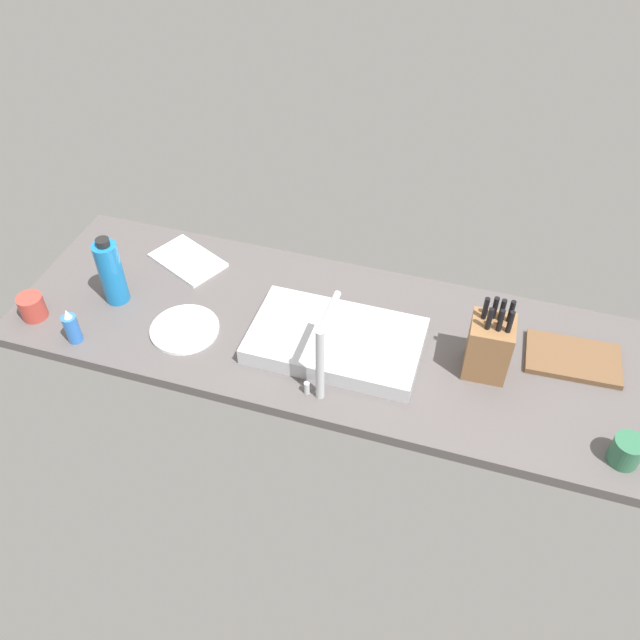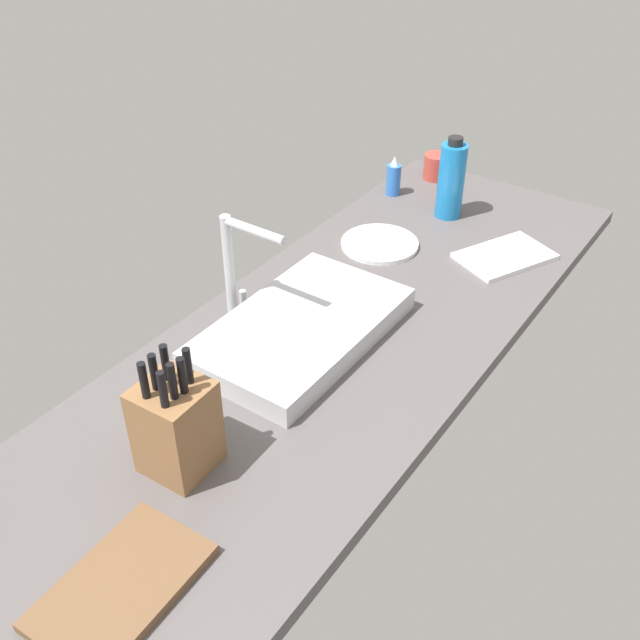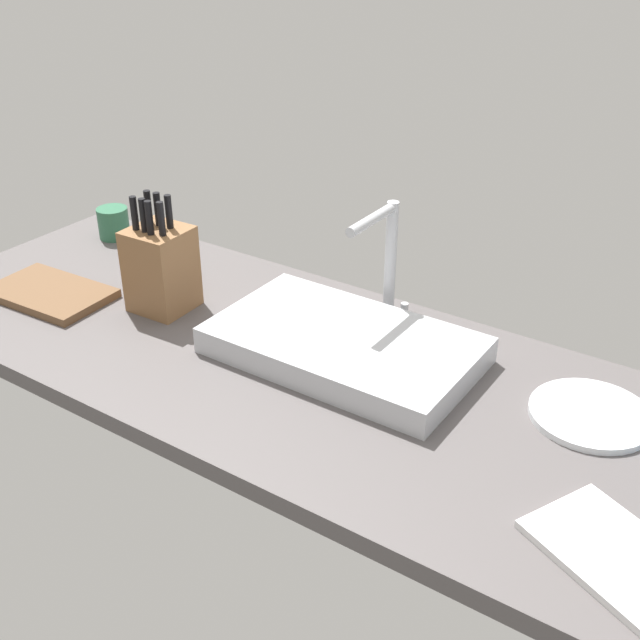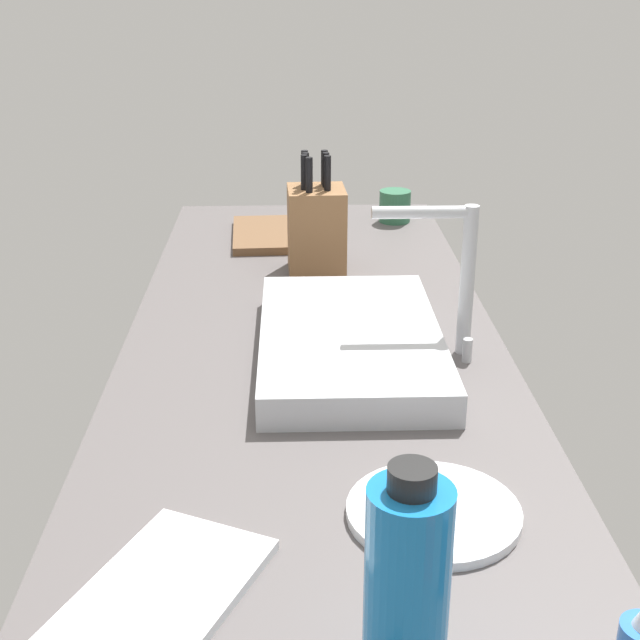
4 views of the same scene
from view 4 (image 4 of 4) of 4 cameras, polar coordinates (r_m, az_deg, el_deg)
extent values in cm
cube|color=#514C4C|center=(142.14, -0.31, -3.50)|extent=(195.78, 64.62, 3.50)
cube|color=#B7BABF|center=(142.92, 1.96, -1.44)|extent=(49.26, 29.06, 5.20)
cylinder|color=#B7BABF|center=(142.72, 9.55, 2.50)|extent=(2.40, 2.40, 25.02)
cylinder|color=#B7BABF|center=(137.91, 6.65, 6.98)|extent=(2.00, 15.64, 2.00)
cylinder|color=#B7BABF|center=(143.47, 9.55, -1.92)|extent=(1.60, 1.60, 4.00)
cube|color=brown|center=(180.22, -0.23, 5.83)|extent=(12.11, 12.00, 17.68)
cylinder|color=black|center=(180.39, -1.01, 9.89)|extent=(1.46, 1.46, 6.98)
cylinder|color=black|center=(180.65, 0.29, 9.91)|extent=(1.46, 1.46, 6.98)
cylinder|color=black|center=(178.13, -0.94, 9.73)|extent=(1.46, 1.46, 6.98)
cylinder|color=black|center=(178.27, 0.38, 9.74)|extent=(1.46, 1.46, 6.98)
cylinder|color=black|center=(176.23, -1.03, 9.59)|extent=(1.46, 1.46, 6.98)
cylinder|color=black|center=(175.52, 0.49, 9.54)|extent=(1.46, 1.46, 6.98)
cylinder|color=black|center=(173.97, -0.81, 9.42)|extent=(1.46, 1.46, 6.98)
cube|color=brown|center=(205.45, -3.38, 5.59)|extent=(27.03, 17.56, 1.80)
cylinder|color=#1970B7|center=(78.27, 5.66, -17.42)|extent=(7.39, 7.39, 21.01)
cylinder|color=black|center=(71.40, 6.02, -10.26)|extent=(4.07, 4.07, 2.20)
cylinder|color=white|center=(105.70, 7.40, -12.29)|extent=(20.54, 20.54, 1.20)
cube|color=white|center=(95.06, -10.22, -17.06)|extent=(27.90, 23.72, 1.20)
cylinder|color=#2D6647|center=(218.54, 4.90, 7.40)|extent=(7.72, 7.72, 7.75)
camera|label=1|loc=(2.30, 46.50, 37.41)|focal=37.51mm
camera|label=2|loc=(2.45, -20.64, 29.86)|focal=40.92mm
camera|label=3|loc=(1.18, -64.16, 19.50)|focal=44.03mm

